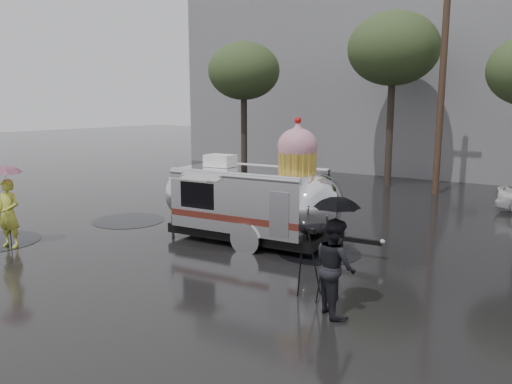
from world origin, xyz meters
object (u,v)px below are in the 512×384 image
Objects in this scene: airstream_trailer at (253,198)px; person_right at (335,267)px; tripod at (312,257)px; person_left at (9,213)px.

airstream_trailer reaches higher than person_right.
person_right is at bearing -43.08° from airstream_trailer.
person_right is at bearing -19.03° from tripod.
airstream_trailer is at bearing 20.91° from person_left.
person_left reaches higher than tripod.
airstream_trailer is 3.57× the size of person_left.
airstream_trailer is 3.69× the size of person_right.
airstream_trailer is 5.21m from person_right.
tripod is at bearing -8.64° from person_left.
airstream_trailer reaches higher than tripod.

